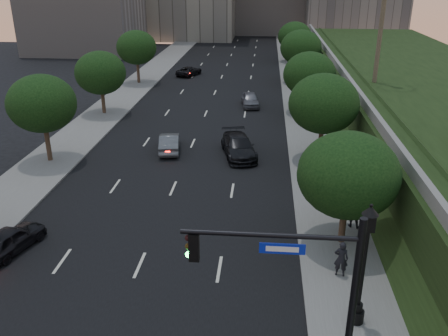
# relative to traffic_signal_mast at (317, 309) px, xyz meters

# --- Properties ---
(road_surface) EXTENTS (16.00, 140.00, 0.02)m
(road_surface) POSITION_rel_traffic_signal_mast_xyz_m (-7.83, 32.10, -3.66)
(road_surface) COLOR black
(road_surface) RESTS_ON ground
(sidewalk_right) EXTENTS (4.50, 140.00, 0.15)m
(sidewalk_right) POSITION_rel_traffic_signal_mast_xyz_m (2.42, 32.10, -3.60)
(sidewalk_right) COLOR slate
(sidewalk_right) RESTS_ON ground
(sidewalk_left) EXTENTS (4.50, 140.00, 0.15)m
(sidewalk_left) POSITION_rel_traffic_signal_mast_xyz_m (-18.08, 32.10, -3.60)
(sidewalk_left) COLOR slate
(sidewalk_left) RESTS_ON ground
(embankment) EXTENTS (18.00, 90.00, 4.00)m
(embankment) POSITION_rel_traffic_signal_mast_xyz_m (14.17, 30.10, -1.67)
(embankment) COLOR black
(embankment) RESTS_ON ground
(parapet_wall) EXTENTS (0.35, 90.00, 0.70)m
(parapet_wall) POSITION_rel_traffic_signal_mast_xyz_m (5.67, 30.10, 0.68)
(parapet_wall) COLOR slate
(parapet_wall) RESTS_ON embankment
(office_block_filler) EXTENTS (18.00, 16.00, 14.00)m
(office_block_filler) POSITION_rel_traffic_signal_mast_xyz_m (-33.83, 72.10, 3.33)
(office_block_filler) COLOR #9F9892
(office_block_filler) RESTS_ON ground
(tree_right_a) EXTENTS (5.20, 5.20, 6.24)m
(tree_right_a) POSITION_rel_traffic_signal_mast_xyz_m (2.47, 10.10, 0.35)
(tree_right_a) COLOR #38281C
(tree_right_a) RESTS_ON ground
(tree_right_b) EXTENTS (5.20, 5.20, 6.74)m
(tree_right_b) POSITION_rel_traffic_signal_mast_xyz_m (2.47, 22.10, 0.84)
(tree_right_b) COLOR #38281C
(tree_right_b) RESTS_ON ground
(tree_right_c) EXTENTS (5.20, 5.20, 6.24)m
(tree_right_c) POSITION_rel_traffic_signal_mast_xyz_m (2.47, 35.10, 0.35)
(tree_right_c) COLOR #38281C
(tree_right_c) RESTS_ON ground
(tree_right_d) EXTENTS (5.20, 5.20, 6.74)m
(tree_right_d) POSITION_rel_traffic_signal_mast_xyz_m (2.47, 49.10, 0.84)
(tree_right_d) COLOR #38281C
(tree_right_d) RESTS_ON ground
(tree_right_e) EXTENTS (5.20, 5.20, 6.24)m
(tree_right_e) POSITION_rel_traffic_signal_mast_xyz_m (2.47, 64.10, 0.35)
(tree_right_e) COLOR #38281C
(tree_right_e) RESTS_ON ground
(tree_left_b) EXTENTS (5.00, 5.00, 6.71)m
(tree_left_b) POSITION_rel_traffic_signal_mast_xyz_m (-18.13, 20.10, 0.90)
(tree_left_b) COLOR #38281C
(tree_left_b) RESTS_ON ground
(tree_left_c) EXTENTS (5.00, 5.00, 6.34)m
(tree_left_c) POSITION_rel_traffic_signal_mast_xyz_m (-18.13, 33.10, 0.53)
(tree_left_c) COLOR #38281C
(tree_left_c) RESTS_ON ground
(tree_left_d) EXTENTS (5.00, 5.00, 6.71)m
(tree_left_d) POSITION_rel_traffic_signal_mast_xyz_m (-18.13, 47.10, 0.90)
(tree_left_d) COLOR #38281C
(tree_left_d) RESTS_ON ground
(traffic_signal_mast) EXTENTS (5.68, 0.56, 7.00)m
(traffic_signal_mast) POSITION_rel_traffic_signal_mast_xyz_m (0.00, 0.00, 0.00)
(traffic_signal_mast) COLOR black
(traffic_signal_mast) RESTS_ON ground
(street_lamp) EXTENTS (0.64, 0.64, 5.62)m
(street_lamp) POSITION_rel_traffic_signal_mast_xyz_m (2.20, 3.72, -1.04)
(street_lamp) COLOR black
(street_lamp) RESTS_ON ground
(sedan_near_left) EXTENTS (2.71, 4.38, 1.39)m
(sedan_near_left) POSITION_rel_traffic_signal_mast_xyz_m (-14.83, 7.83, -2.98)
(sedan_near_left) COLOR black
(sedan_near_left) RESTS_ON ground
(sedan_mid_left) EXTENTS (2.19, 4.58, 1.45)m
(sedan_mid_left) POSITION_rel_traffic_signal_mast_xyz_m (-9.42, 23.16, -2.95)
(sedan_mid_left) COLOR #575A5E
(sedan_mid_left) RESTS_ON ground
(sedan_far_left) EXTENTS (3.50, 5.00, 1.27)m
(sedan_far_left) POSITION_rel_traffic_signal_mast_xyz_m (-12.42, 52.62, -3.04)
(sedan_far_left) COLOR black
(sedan_far_left) RESTS_ON ground
(sedan_near_right) EXTENTS (3.48, 5.92, 1.61)m
(sedan_near_right) POSITION_rel_traffic_signal_mast_xyz_m (-3.80, 22.55, -2.87)
(sedan_near_right) COLOR black
(sedan_near_right) RESTS_ON ground
(sedan_far_right) EXTENTS (2.25, 4.52, 1.48)m
(sedan_far_right) POSITION_rel_traffic_signal_mast_xyz_m (-3.42, 37.40, -2.93)
(sedan_far_right) COLOR slate
(sedan_far_right) RESTS_ON ground
(pedestrian_a) EXTENTS (0.73, 0.55, 1.81)m
(pedestrian_a) POSITION_rel_traffic_signal_mast_xyz_m (1.97, 6.97, -2.62)
(pedestrian_a) COLOR black
(pedestrian_a) RESTS_ON sidewalk_right
(pedestrian_b) EXTENTS (1.06, 0.95, 1.81)m
(pedestrian_b) POSITION_rel_traffic_signal_mast_xyz_m (3.34, 11.76, -2.62)
(pedestrian_b) COLOR black
(pedestrian_b) RESTS_ON sidewalk_right
(pedestrian_c) EXTENTS (1.12, 0.84, 1.77)m
(pedestrian_c) POSITION_rel_traffic_signal_mast_xyz_m (3.06, 18.24, -2.64)
(pedestrian_c) COLOR black
(pedestrian_c) RESTS_ON sidewalk_right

